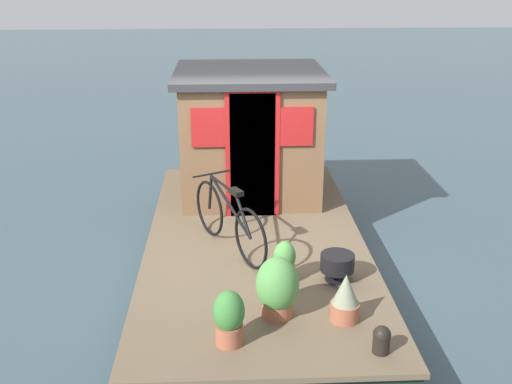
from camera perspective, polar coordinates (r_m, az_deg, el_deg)
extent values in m
plane|color=#384C54|center=(8.01, -0.07, -7.49)|extent=(60.00, 60.00, 0.00)
cube|color=brown|center=(7.81, -0.07, -4.49)|extent=(5.59, 2.72, 0.06)
cube|color=black|center=(7.91, -0.07, -6.11)|extent=(5.48, 2.67, 0.43)
cube|color=brown|center=(9.09, -0.59, 5.23)|extent=(1.86, 1.94, 1.73)
cube|color=#28282B|center=(8.88, -0.61, 10.93)|extent=(2.06, 2.14, 0.10)
cube|color=#19334C|center=(8.18, -0.33, 3.33)|extent=(0.04, 0.60, 1.70)
cube|color=maroon|center=(8.16, -0.32, 3.65)|extent=(0.03, 0.72, 1.80)
cube|color=maroon|center=(8.11, 3.80, 6.08)|extent=(0.03, 0.44, 0.52)
cube|color=maroon|center=(8.06, -4.48, 5.97)|extent=(0.03, 0.44, 0.52)
torus|color=black|center=(7.79, -4.35, -1.52)|extent=(0.65, 0.36, 0.71)
torus|color=black|center=(6.94, -0.50, -4.35)|extent=(0.65, 0.36, 0.71)
cylinder|color=black|center=(7.23, -2.41, -1.31)|extent=(0.88, 0.48, 0.49)
cylinder|color=black|center=(7.30, -3.05, 0.66)|extent=(0.57, 0.32, 0.07)
cylinder|color=black|center=(6.99, -1.19, -2.27)|extent=(0.34, 0.20, 0.45)
cylinder|color=black|center=(7.67, -4.25, -0.04)|extent=(0.12, 0.09, 0.46)
cube|color=black|center=(7.03, -1.87, 0.00)|extent=(0.22, 0.18, 0.06)
cylinder|color=black|center=(7.54, -4.16, 1.70)|extent=(0.25, 0.45, 0.02)
cylinder|color=#935138|center=(5.76, -2.49, -13.03)|extent=(0.26, 0.26, 0.20)
ellipsoid|color=#387533|center=(5.63, -2.53, -11.01)|extent=(0.29, 0.29, 0.41)
cylinder|color=#935138|center=(6.16, 8.22, -10.91)|extent=(0.29, 0.29, 0.18)
cone|color=gray|center=(6.03, 8.34, -8.92)|extent=(0.26, 0.26, 0.31)
cylinder|color=#C6754C|center=(6.78, 2.64, -7.55)|extent=(0.26, 0.26, 0.18)
ellipsoid|color=#4C8942|center=(6.68, 2.67, -5.98)|extent=(0.24, 0.24, 0.34)
cylinder|color=#935138|center=(6.17, 1.97, -10.77)|extent=(0.31, 0.31, 0.15)
ellipsoid|color=#4C8942|center=(6.03, 2.00, -8.57)|extent=(0.42, 0.42, 0.56)
cylinder|color=black|center=(6.78, 7.56, -6.50)|extent=(0.37, 0.37, 0.19)
cylinder|color=black|center=(6.85, 7.50, -7.64)|extent=(0.04, 0.04, 0.12)
cylinder|color=black|center=(6.88, 7.48, -8.02)|extent=(0.26, 0.26, 0.02)
cylinder|color=black|center=(5.76, 11.55, -13.61)|extent=(0.16, 0.16, 0.18)
sphere|color=black|center=(5.71, 11.62, -12.85)|extent=(0.16, 0.16, 0.16)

